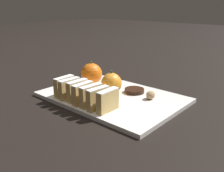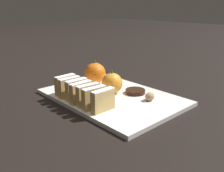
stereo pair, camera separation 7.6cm
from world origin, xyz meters
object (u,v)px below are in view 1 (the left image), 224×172
orange_near (91,74)px  orange_far (111,83)px  walnut (151,95)px  chocolate_cookie (134,91)px

orange_near → orange_far: size_ratio=1.12×
walnut → orange_far: bearing=107.3°
orange_far → walnut: bearing=-72.7°
orange_near → chocolate_cookie: bearing=-79.8°
orange_near → chocolate_cookie: size_ratio=1.32×
chocolate_cookie → orange_far: bearing=136.0°
orange_near → walnut: bearing=-86.5°
orange_far → walnut: size_ratio=2.41×
orange_near → chocolate_cookie: 0.17m
orange_far → walnut: 0.13m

